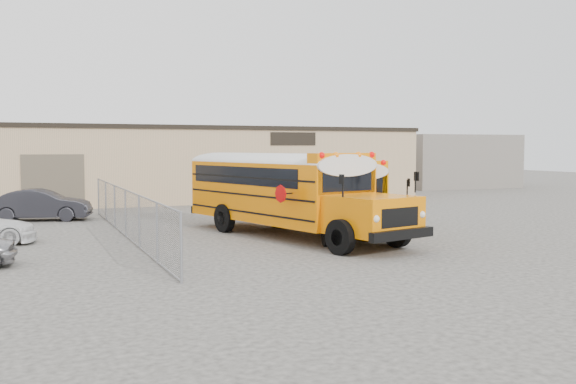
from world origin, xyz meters
name	(u,v)px	position (x,y,z in m)	size (l,w,h in m)	color
ground	(304,239)	(0.00, 0.00, 0.00)	(120.00, 120.00, 0.00)	#3A3935
warehouse	(179,163)	(0.00, 19.99, 2.37)	(30.20, 10.20, 4.67)	tan
chainlink_fence	(126,213)	(-6.00, 3.00, 0.90)	(0.07, 18.07, 1.81)	gray
distant_building_right	(445,161)	(24.00, 24.00, 2.20)	(10.00, 8.00, 4.40)	gray
school_bus_left	(198,180)	(-2.04, 7.44, 1.87)	(5.38, 11.34, 3.23)	orange
school_bus_right	(313,181)	(3.89, 7.48, 1.70)	(5.05, 10.30, 2.93)	orange
tarp_bundle	(380,218)	(2.52, -1.26, 0.78)	(1.12, 1.12, 1.53)	black
car_dark	(41,205)	(-8.78, 10.02, 0.73)	(1.54, 4.41, 1.45)	black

